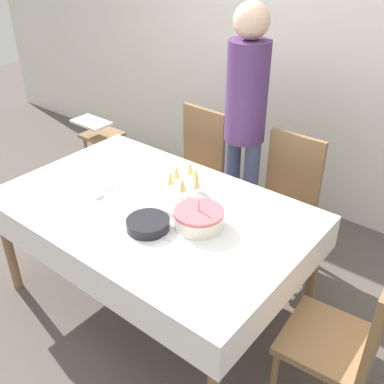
{
  "coord_description": "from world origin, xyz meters",
  "views": [
    {
      "loc": [
        1.55,
        -1.56,
        2.15
      ],
      "look_at": [
        0.21,
        0.11,
        0.86
      ],
      "focal_mm": 42.0,
      "sensor_mm": 36.0,
      "label": 1
    }
  ],
  "objects_px": {
    "plate_stack_main": "(148,224)",
    "person_standing": "(246,109)",
    "dining_chair_right_end": "(349,336)",
    "plate_stack_dessert": "(169,205)",
    "champagne_tray": "(185,183)",
    "high_chair": "(101,143)",
    "dining_chair_far_left": "(195,164)",
    "dining_chair_far_right": "(284,198)",
    "birthday_cake": "(199,218)",
    "gift_bag": "(60,211)"
  },
  "relations": [
    {
      "from": "dining_chair_far_right",
      "to": "dining_chair_right_end",
      "type": "height_order",
      "value": "same"
    },
    {
      "from": "plate_stack_dessert",
      "to": "high_chair",
      "type": "xyz_separation_m",
      "value": [
        -1.44,
        0.72,
        -0.28
      ]
    },
    {
      "from": "birthday_cake",
      "to": "high_chair",
      "type": "height_order",
      "value": "birthday_cake"
    },
    {
      "from": "champagne_tray",
      "to": "high_chair",
      "type": "relative_size",
      "value": 0.41
    },
    {
      "from": "champagne_tray",
      "to": "plate_stack_dessert",
      "type": "distance_m",
      "value": 0.18
    },
    {
      "from": "plate_stack_main",
      "to": "plate_stack_dessert",
      "type": "height_order",
      "value": "plate_stack_main"
    },
    {
      "from": "champagne_tray",
      "to": "plate_stack_main",
      "type": "relative_size",
      "value": 1.24
    },
    {
      "from": "dining_chair_far_right",
      "to": "champagne_tray",
      "type": "height_order",
      "value": "dining_chair_far_right"
    },
    {
      "from": "champagne_tray",
      "to": "dining_chair_far_right",
      "type": "bearing_deg",
      "value": 65.57
    },
    {
      "from": "champagne_tray",
      "to": "gift_bag",
      "type": "bearing_deg",
      "value": -178.42
    },
    {
      "from": "dining_chair_far_right",
      "to": "birthday_cake",
      "type": "xyz_separation_m",
      "value": [
        -0.06,
        -0.89,
        0.28
      ]
    },
    {
      "from": "birthday_cake",
      "to": "champagne_tray",
      "type": "distance_m",
      "value": 0.32
    },
    {
      "from": "dining_chair_far_left",
      "to": "champagne_tray",
      "type": "bearing_deg",
      "value": -55.32
    },
    {
      "from": "dining_chair_far_left",
      "to": "plate_stack_main",
      "type": "bearing_deg",
      "value": -63.56
    },
    {
      "from": "plate_stack_dessert",
      "to": "gift_bag",
      "type": "distance_m",
      "value": 1.48
    },
    {
      "from": "dining_chair_far_left",
      "to": "dining_chair_far_right",
      "type": "distance_m",
      "value": 0.79
    },
    {
      "from": "dining_chair_far_left",
      "to": "plate_stack_main",
      "type": "relative_size",
      "value": 4.07
    },
    {
      "from": "dining_chair_far_left",
      "to": "plate_stack_main",
      "type": "height_order",
      "value": "dining_chair_far_left"
    },
    {
      "from": "plate_stack_main",
      "to": "gift_bag",
      "type": "height_order",
      "value": "plate_stack_main"
    },
    {
      "from": "dining_chair_far_right",
      "to": "birthday_cake",
      "type": "distance_m",
      "value": 0.93
    },
    {
      "from": "dining_chair_right_end",
      "to": "plate_stack_main",
      "type": "height_order",
      "value": "dining_chair_right_end"
    },
    {
      "from": "person_standing",
      "to": "dining_chair_far_right",
      "type": "bearing_deg",
      "value": -3.22
    },
    {
      "from": "champagne_tray",
      "to": "dining_chair_right_end",
      "type": "bearing_deg",
      "value": -9.95
    },
    {
      "from": "dining_chair_right_end",
      "to": "champagne_tray",
      "type": "height_order",
      "value": "dining_chair_right_end"
    },
    {
      "from": "plate_stack_main",
      "to": "person_standing",
      "type": "relative_size",
      "value": 0.13
    },
    {
      "from": "gift_bag",
      "to": "dining_chair_far_left",
      "type": "bearing_deg",
      "value": 41.09
    },
    {
      "from": "plate_stack_main",
      "to": "high_chair",
      "type": "xyz_separation_m",
      "value": [
        -1.48,
        0.94,
        -0.29
      ]
    },
    {
      "from": "plate_stack_main",
      "to": "high_chair",
      "type": "height_order",
      "value": "plate_stack_main"
    },
    {
      "from": "birthday_cake",
      "to": "gift_bag",
      "type": "height_order",
      "value": "birthday_cake"
    },
    {
      "from": "dining_chair_far_right",
      "to": "dining_chair_right_end",
      "type": "bearing_deg",
      "value": -47.22
    },
    {
      "from": "dining_chair_far_right",
      "to": "plate_stack_main",
      "type": "relative_size",
      "value": 4.07
    },
    {
      "from": "person_standing",
      "to": "high_chair",
      "type": "height_order",
      "value": "person_standing"
    },
    {
      "from": "birthday_cake",
      "to": "person_standing",
      "type": "relative_size",
      "value": 0.16
    },
    {
      "from": "dining_chair_right_end",
      "to": "champagne_tray",
      "type": "relative_size",
      "value": 3.28
    },
    {
      "from": "birthday_cake",
      "to": "plate_stack_main",
      "type": "distance_m",
      "value": 0.27
    },
    {
      "from": "birthday_cake",
      "to": "plate_stack_main",
      "type": "bearing_deg",
      "value": -136.39
    },
    {
      "from": "dining_chair_far_left",
      "to": "gift_bag",
      "type": "height_order",
      "value": "dining_chair_far_left"
    },
    {
      "from": "dining_chair_far_left",
      "to": "high_chair",
      "type": "distance_m",
      "value": 0.96
    },
    {
      "from": "dining_chair_far_left",
      "to": "dining_chair_far_right",
      "type": "bearing_deg",
      "value": 0.0
    },
    {
      "from": "dining_chair_right_end",
      "to": "plate_stack_main",
      "type": "distance_m",
      "value": 1.13
    },
    {
      "from": "dining_chair_far_right",
      "to": "plate_stack_dessert",
      "type": "distance_m",
      "value": 0.94
    },
    {
      "from": "dining_chair_right_end",
      "to": "high_chair",
      "type": "xyz_separation_m",
      "value": [
        -2.56,
        0.75,
        -0.04
      ]
    },
    {
      "from": "dining_chair_far_left",
      "to": "champagne_tray",
      "type": "relative_size",
      "value": 3.28
    },
    {
      "from": "dining_chair_far_right",
      "to": "dining_chair_right_end",
      "type": "xyz_separation_m",
      "value": [
        0.82,
        -0.89,
        0.0
      ]
    },
    {
      "from": "dining_chair_right_end",
      "to": "high_chair",
      "type": "bearing_deg",
      "value": 163.63
    },
    {
      "from": "champagne_tray",
      "to": "high_chair",
      "type": "bearing_deg",
      "value": 158.78
    },
    {
      "from": "dining_chair_far_right",
      "to": "gift_bag",
      "type": "relative_size",
      "value": 4.19
    },
    {
      "from": "birthday_cake",
      "to": "plate_stack_dessert",
      "type": "distance_m",
      "value": 0.24
    },
    {
      "from": "person_standing",
      "to": "plate_stack_dessert",
      "type": "bearing_deg",
      "value": -85.5
    },
    {
      "from": "high_chair",
      "to": "plate_stack_main",
      "type": "bearing_deg",
      "value": -32.33
    }
  ]
}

